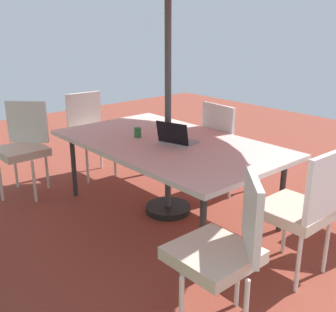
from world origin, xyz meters
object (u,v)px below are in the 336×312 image
at_px(chair_northeast, 24,144).
at_px(cup, 138,132).
at_px(laptop, 176,139).
at_px(dining_table, 168,146).
at_px(chair_west, 303,206).
at_px(chair_northwest, 224,246).
at_px(chair_south, 227,142).
at_px(chair_east, 90,130).

bearing_deg(chair_northeast, cup, -10.59).
relative_size(chair_northeast, laptop, 2.62).
height_order(dining_table, chair_west, chair_west).
relative_size(chair_west, laptop, 2.62).
xyz_separation_m(chair_northwest, laptop, (1.30, -0.80, 0.21)).
bearing_deg(dining_table, chair_south, -90.95).
distance_m(dining_table, chair_east, 1.41).
xyz_separation_m(dining_table, chair_east, (1.40, 0.01, -0.13)).
xyz_separation_m(chair_west, cup, (1.72, 0.15, 0.21)).
distance_m(dining_table, chair_south, 0.84).
xyz_separation_m(chair_south, cup, (0.32, 0.95, 0.21)).
bearing_deg(laptop, cup, 2.64).
distance_m(chair_northeast, chair_northwest, 2.78).
bearing_deg(chair_northwest, dining_table, -165.94).
bearing_deg(chair_northwest, chair_south, 174.15).
bearing_deg(chair_northwest, laptop, -168.18).
relative_size(dining_table, chair_south, 2.24).
relative_size(chair_west, cup, 10.42).
xyz_separation_m(chair_east, chair_west, (-2.81, -0.03, 0.00)).
bearing_deg(laptop, chair_south, -99.34).
bearing_deg(chair_northeast, chair_south, 6.07).
bearing_deg(chair_south, chair_northeast, 53.42).
xyz_separation_m(dining_table, chair_west, (-1.42, -0.03, -0.13)).
relative_size(chair_east, laptop, 2.62).
bearing_deg(chair_northeast, dining_table, -12.83).
bearing_deg(dining_table, chair_east, 0.22).
bearing_deg(chair_northwest, chair_northeast, -135.59).
height_order(chair_south, chair_northeast, same).
xyz_separation_m(dining_table, cup, (0.30, 0.12, 0.09)).
height_order(chair_northeast, chair_west, same).
height_order(chair_northeast, chair_northwest, same).
bearing_deg(chair_east, chair_northeast, -173.57).
relative_size(chair_south, cup, 10.42).
distance_m(dining_table, chair_west, 1.42).
height_order(chair_east, chair_northeast, same).
distance_m(chair_northwest, cup, 1.84).
bearing_deg(chair_south, chair_west, 153.44).
xyz_separation_m(chair_south, laptop, (-0.09, 0.82, 0.21)).
height_order(chair_south, laptop, chair_south).
bearing_deg(cup, chair_south, -108.31).
distance_m(chair_south, chair_northeast, 2.17).
relative_size(dining_table, chair_east, 2.24).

